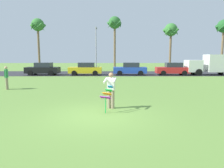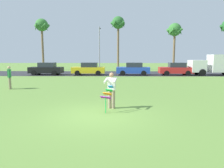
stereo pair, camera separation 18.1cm
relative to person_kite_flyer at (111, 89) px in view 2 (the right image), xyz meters
The scene contains 14 objects.
ground_plane 1.74m from the person_kite_flyer, 115.30° to the right, with size 120.00×120.00×0.00m, color olive.
road_strip 19.69m from the person_kite_flyer, 91.82° to the left, with size 120.00×8.00×0.01m, color #2D2D33.
person_kite_flyer is the anchor object (origin of this frame).
kite_held 0.74m from the person_kite_flyer, 103.17° to the right, with size 0.60×0.73×1.18m.
parked_car_black 19.37m from the person_kite_flyer, 117.05° to the left, with size 4.26×1.96×1.60m.
parked_car_yellow 17.58m from the person_kite_flyer, 100.95° to the left, with size 4.23×1.90×1.60m.
parked_car_blue 17.42m from the person_kite_flyer, 82.15° to the left, with size 4.26×1.96×1.60m.
parked_car_red 18.95m from the person_kite_flyer, 65.60° to the left, with size 4.24×1.92×1.60m.
parked_truck_white_box 21.79m from the person_kite_flyer, 52.37° to the left, with size 6.74×2.20×2.62m.
palm_tree_left_near 29.88m from the person_kite_flyer, 115.01° to the left, with size 2.58×2.71×8.61m.
palm_tree_right_near 28.17m from the person_kite_flyer, 88.92° to the left, with size 2.58×2.71×9.09m.
palm_tree_centre_far 28.06m from the person_kite_flyer, 69.29° to the left, with size 2.58×2.71×7.72m.
streetlight_pole 24.80m from the person_kite_flyer, 95.83° to the left, with size 0.24×1.65×7.00m.
person_walker_near 9.69m from the person_kite_flyer, 143.69° to the left, with size 0.32×0.55×1.73m.
Camera 2 is at (0.86, -8.71, 2.56)m, focal length 34.18 mm.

